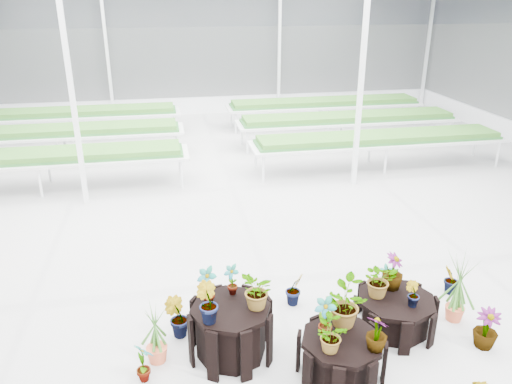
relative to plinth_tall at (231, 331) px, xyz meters
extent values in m
plane|color=gray|center=(0.63, 1.31, -0.34)|extent=(24.00, 24.00, 0.00)
cylinder|color=black|center=(0.00, 0.00, 0.00)|extent=(1.20, 1.20, 0.69)
cylinder|color=black|center=(1.20, -0.60, -0.08)|extent=(1.29, 1.29, 0.52)
cylinder|color=black|center=(2.20, 0.10, -0.11)|extent=(1.24, 1.24, 0.48)
imported|color=#346623|center=(-0.25, 0.13, 0.59)|extent=(0.31, 0.30, 0.49)
imported|color=#346623|center=(0.31, -0.08, 0.58)|extent=(0.38, 0.44, 0.47)
imported|color=#346623|center=(0.06, 0.28, 0.55)|extent=(0.25, 0.26, 0.41)
imported|color=#346623|center=(-0.29, -0.22, 0.59)|extent=(0.34, 0.35, 0.49)
imported|color=#346623|center=(1.01, -0.51, 0.43)|extent=(0.31, 0.32, 0.51)
imported|color=#346623|center=(1.50, -0.84, 0.39)|extent=(0.34, 0.34, 0.43)
imported|color=#346623|center=(1.28, -0.33, 0.46)|extent=(0.50, 0.57, 0.58)
imported|color=#346623|center=(0.98, -0.76, 0.37)|extent=(0.44, 0.46, 0.39)
imported|color=#346623|center=(1.99, 0.21, 0.37)|extent=(0.45, 0.40, 0.48)
imported|color=#346623|center=(2.31, -0.08, 0.30)|extent=(0.23, 0.24, 0.34)
imported|color=#346623|center=(2.23, 0.34, 0.39)|extent=(0.40, 0.40, 0.51)
imported|color=#346623|center=(-1.05, -0.27, -0.08)|extent=(0.31, 0.34, 0.53)
imported|color=#346623|center=(-0.64, 0.48, -0.06)|extent=(0.38, 0.34, 0.56)
imported|color=#346623|center=(3.17, -0.45, -0.08)|extent=(0.41, 0.41, 0.54)
imported|color=#346623|center=(3.38, 0.72, -0.11)|extent=(0.34, 0.33, 0.48)
imported|color=#346623|center=(2.44, 0.91, -0.11)|extent=(0.25, 0.17, 0.47)
imported|color=#346623|center=(1.04, 0.90, -0.10)|extent=(0.34, 0.31, 0.50)
imported|color=#346623|center=(-0.11, 0.58, -0.04)|extent=(0.42, 0.42, 0.61)
camera|label=1|loc=(-0.62, -4.98, 3.86)|focal=35.00mm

